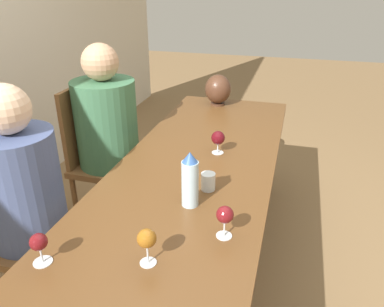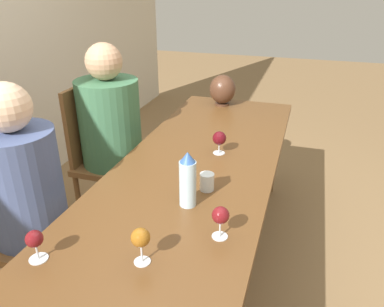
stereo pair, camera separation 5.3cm
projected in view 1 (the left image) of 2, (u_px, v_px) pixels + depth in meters
The scene contains 13 objects.
ground_plane at pixel (191, 283), 2.19m from camera, with size 14.00×14.00×0.00m, color olive.
dining_table at pixel (191, 186), 1.91m from camera, with size 2.58×0.81×0.73m.
water_bottle at pixel (190, 180), 1.57m from camera, with size 0.07×0.07×0.25m.
water_tumbler at pixel (208, 182), 1.72m from camera, with size 0.07×0.07×0.08m.
vase at pixel (218, 89), 2.83m from camera, with size 0.20×0.20×0.23m.
wine_glass_0 at pixel (147, 239), 1.25m from camera, with size 0.07×0.07×0.14m.
wine_glass_1 at pixel (225, 216), 1.39m from camera, with size 0.07×0.07×0.13m.
wine_glass_2 at pixel (39, 243), 1.26m from camera, with size 0.07×0.07×0.12m.
wine_glass_4 at pixel (218, 138), 2.06m from camera, with size 0.08×0.08×0.13m.
chair_near at pixel (18, 224), 1.83m from camera, with size 0.44×0.44×0.99m.
chair_far at pixel (100, 154), 2.54m from camera, with size 0.44×0.44×0.99m.
person_near at pixel (29, 204), 1.75m from camera, with size 0.36×0.36×1.23m.
person_far at pixel (110, 136), 2.46m from camera, with size 0.40×0.40×1.27m.
Camera 1 is at (-1.59, -0.46, 1.62)m, focal length 35.00 mm.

